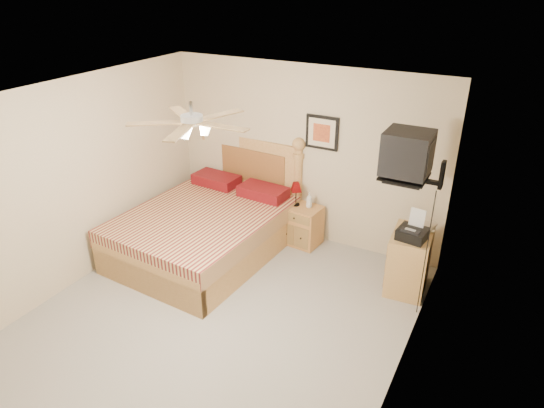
# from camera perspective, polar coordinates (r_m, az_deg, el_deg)

# --- Properties ---
(floor) EXTENTS (4.50, 4.50, 0.00)m
(floor) POSITION_cam_1_polar(r_m,az_deg,el_deg) (5.69, -6.42, -13.30)
(floor) COLOR gray
(floor) RESTS_ON ground
(ceiling) EXTENTS (4.00, 4.50, 0.04)m
(ceiling) POSITION_cam_1_polar(r_m,az_deg,el_deg) (4.55, -8.00, 11.88)
(ceiling) COLOR white
(ceiling) RESTS_ON ground
(wall_back) EXTENTS (4.00, 0.04, 2.50)m
(wall_back) POSITION_cam_1_polar(r_m,az_deg,el_deg) (6.79, 3.73, 5.78)
(wall_back) COLOR beige
(wall_back) RESTS_ON ground
(wall_front) EXTENTS (4.00, 0.04, 2.50)m
(wall_front) POSITION_cam_1_polar(r_m,az_deg,el_deg) (3.74, -27.88, -16.38)
(wall_front) COLOR beige
(wall_front) RESTS_ON ground
(wall_left) EXTENTS (0.04, 4.50, 2.50)m
(wall_left) POSITION_cam_1_polar(r_m,az_deg,el_deg) (6.28, -22.33, 2.07)
(wall_left) COLOR beige
(wall_left) RESTS_ON ground
(wall_right) EXTENTS (0.04, 4.50, 2.50)m
(wall_right) POSITION_cam_1_polar(r_m,az_deg,el_deg) (4.31, 15.55, -7.99)
(wall_right) COLOR beige
(wall_right) RESTS_ON ground
(bed) EXTENTS (1.91, 2.42, 1.50)m
(bed) POSITION_cam_1_polar(r_m,az_deg,el_deg) (6.54, -8.20, -0.04)
(bed) COLOR #B58441
(bed) RESTS_ON ground
(nightstand) EXTENTS (0.57, 0.45, 0.58)m
(nightstand) POSITION_cam_1_polar(r_m,az_deg,el_deg) (6.94, 3.48, -2.46)
(nightstand) COLOR #B77F3B
(nightstand) RESTS_ON ground
(table_lamp) EXTENTS (0.21, 0.21, 0.35)m
(table_lamp) POSITION_cam_1_polar(r_m,az_deg,el_deg) (6.79, 2.84, 1.21)
(table_lamp) COLOR #610405
(table_lamp) RESTS_ON nightstand
(lotion_bottle) EXTENTS (0.10, 0.10, 0.22)m
(lotion_bottle) POSITION_cam_1_polar(r_m,az_deg,el_deg) (6.76, 4.40, 0.47)
(lotion_bottle) COLOR silver
(lotion_bottle) RESTS_ON nightstand
(framed_picture) EXTENTS (0.46, 0.04, 0.46)m
(framed_picture) POSITION_cam_1_polar(r_m,az_deg,el_deg) (6.56, 5.91, 8.36)
(framed_picture) COLOR black
(framed_picture) RESTS_ON wall_back
(dresser) EXTENTS (0.50, 0.68, 0.77)m
(dresser) POSITION_cam_1_polar(r_m,az_deg,el_deg) (6.16, 15.82, -6.49)
(dresser) COLOR #B38048
(dresser) RESTS_ON ground
(fax_machine) EXTENTS (0.35, 0.37, 0.34)m
(fax_machine) POSITION_cam_1_polar(r_m,az_deg,el_deg) (5.79, 16.32, -2.48)
(fax_machine) COLOR black
(fax_machine) RESTS_ON dresser
(magazine_lower) EXTENTS (0.25, 0.31, 0.03)m
(magazine_lower) POSITION_cam_1_polar(r_m,az_deg,el_deg) (6.16, 16.72, -2.36)
(magazine_lower) COLOR tan
(magazine_lower) RESTS_ON dresser
(magazine_upper) EXTENTS (0.25, 0.30, 0.02)m
(magazine_upper) POSITION_cam_1_polar(r_m,az_deg,el_deg) (6.14, 16.86, -2.22)
(magazine_upper) COLOR tan
(magazine_upper) RESTS_ON magazine_lower
(wall_tv) EXTENTS (0.56, 0.46, 0.58)m
(wall_tv) POSITION_cam_1_polar(r_m,az_deg,el_deg) (5.29, 17.16, 5.14)
(wall_tv) COLOR black
(wall_tv) RESTS_ON wall_right
(ceiling_fan) EXTENTS (1.14, 1.14, 0.28)m
(ceiling_fan) POSITION_cam_1_polar(r_m,az_deg,el_deg) (4.43, -9.40, 9.53)
(ceiling_fan) COLOR silver
(ceiling_fan) RESTS_ON ceiling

